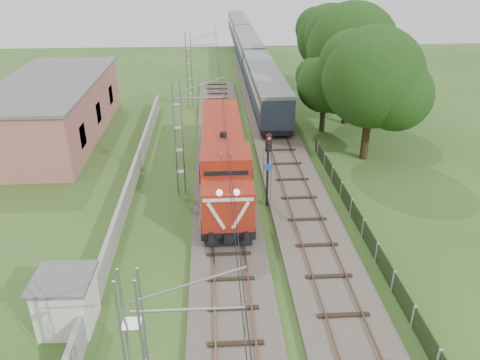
{
  "coord_description": "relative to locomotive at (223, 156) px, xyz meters",
  "views": [
    {
      "loc": [
        -0.75,
        -17.58,
        15.17
      ],
      "look_at": [
        0.94,
        9.16,
        2.2
      ],
      "focal_mm": 35.0,
      "sensor_mm": 36.0,
      "label": 1
    }
  ],
  "objects": [
    {
      "name": "station_building",
      "position": [
        -15.0,
        11.05,
        0.36
      ],
      "size": [
        8.4,
        20.4,
        5.22
      ],
      "color": "#B97263",
      "rests_on": "ground"
    },
    {
      "name": "tree_b",
      "position": [
        12.55,
        13.13,
        4.9
      ],
      "size": [
        8.87,
        8.45,
        11.5
      ],
      "color": "#342815",
      "rests_on": "ground"
    },
    {
      "name": "boundary_wall",
      "position": [
        -6.5,
        -0.95,
        -1.53
      ],
      "size": [
        0.25,
        40.0,
        1.5
      ],
      "primitive_type": "cube",
      "color": "#9E9E99",
      "rests_on": "ground"
    },
    {
      "name": "tree_a",
      "position": [
        11.71,
        4.21,
        4.33
      ],
      "size": [
        8.17,
        7.78,
        10.59
      ],
      "color": "#342815",
      "rests_on": "ground"
    },
    {
      "name": "tree_d",
      "position": [
        13.13,
        24.19,
        4.15
      ],
      "size": [
        7.95,
        7.57,
        10.31
      ],
      "color": "#342815",
      "rests_on": "ground"
    },
    {
      "name": "track_side",
      "position": [
        5.0,
        7.05,
        -2.09
      ],
      "size": [
        4.2,
        80.0,
        0.45
      ],
      "color": "#6B6054",
      "rests_on": "ground"
    },
    {
      "name": "fence",
      "position": [
        8.0,
        -9.95,
        -1.68
      ],
      "size": [
        0.12,
        32.0,
        1.2
      ],
      "color": "black",
      "rests_on": "ground"
    },
    {
      "name": "relay_hut",
      "position": [
        -7.4,
        -13.83,
        -0.94
      ],
      "size": [
        2.63,
        2.63,
        2.64
      ],
      "color": "silver",
      "rests_on": "ground"
    },
    {
      "name": "track_main",
      "position": [
        0.0,
        -5.95,
        -2.09
      ],
      "size": [
        4.2,
        70.0,
        0.45
      ],
      "color": "#6B6054",
      "rests_on": "ground"
    },
    {
      "name": "signal_post",
      "position": [
        2.77,
        -3.31,
        1.25
      ],
      "size": [
        0.55,
        0.44,
        5.13
      ],
      "color": "black",
      "rests_on": "ground"
    },
    {
      "name": "coach_rake",
      "position": [
        5.0,
        42.22,
        0.26
      ],
      "size": [
        3.06,
        68.25,
        3.54
      ],
      "color": "black",
      "rests_on": "ground"
    },
    {
      "name": "ground",
      "position": [
        0.0,
        -12.95,
        -2.28
      ],
      "size": [
        140.0,
        140.0,
        0.0
      ],
      "primitive_type": "plane",
      "color": "#2E521F",
      "rests_on": "ground"
    },
    {
      "name": "catenary",
      "position": [
        -2.95,
        -0.95,
        1.77
      ],
      "size": [
        3.31,
        70.0,
        8.0
      ],
      "color": "gray",
      "rests_on": "ground"
    },
    {
      "name": "tree_c",
      "position": [
        9.72,
        11.0,
        2.16
      ],
      "size": [
        5.49,
        5.22,
        7.11
      ],
      "color": "#342815",
      "rests_on": "ground"
    },
    {
      "name": "locomotive",
      "position": [
        0.0,
        0.0,
        0.0
      ],
      "size": [
        3.06,
        17.45,
        4.43
      ],
      "color": "black",
      "rests_on": "ground"
    }
  ]
}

